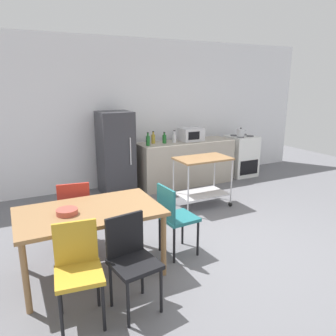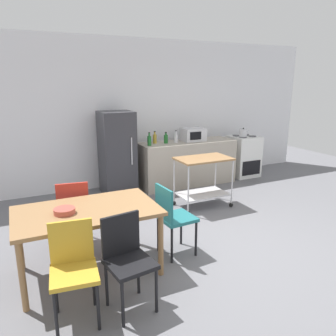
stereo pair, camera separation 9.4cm
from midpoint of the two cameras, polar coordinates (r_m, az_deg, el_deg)
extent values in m
plane|color=slate|center=(4.39, 9.11, -13.49)|extent=(12.00, 12.00, 0.00)
cube|color=white|center=(6.74, -6.55, 9.46)|extent=(8.40, 0.12, 2.90)
cube|color=#A89E8E|center=(6.74, 2.67, 0.91)|extent=(2.00, 0.64, 0.90)
cube|color=olive|center=(3.61, -14.32, -7.39)|extent=(1.50, 0.90, 0.04)
cylinder|color=olive|center=(3.37, -24.38, -17.19)|extent=(0.06, 0.06, 0.71)
cylinder|color=olive|center=(3.63, -1.53, -13.35)|extent=(0.06, 0.06, 0.71)
cylinder|color=olive|center=(4.06, -24.96, -11.62)|extent=(0.06, 0.06, 0.71)
cylinder|color=olive|center=(4.28, -6.03, -8.87)|extent=(0.06, 0.06, 0.71)
cube|color=#B72D23|center=(4.38, -16.63, -7.22)|extent=(0.46, 0.46, 0.04)
cube|color=#B72D23|center=(4.13, -16.77, -5.30)|extent=(0.38, 0.09, 0.40)
cylinder|color=black|center=(4.63, -14.35, -9.10)|extent=(0.03, 0.03, 0.45)
cylinder|color=black|center=(4.63, -18.60, -9.44)|extent=(0.03, 0.03, 0.45)
cylinder|color=black|center=(4.32, -14.02, -10.87)|extent=(0.03, 0.03, 0.45)
cylinder|color=black|center=(4.32, -18.60, -11.24)|extent=(0.03, 0.03, 0.45)
cube|color=gold|center=(3.04, -16.19, -17.55)|extent=(0.45, 0.45, 0.04)
cube|color=gold|center=(3.09, -16.72, -12.34)|extent=(0.38, 0.08, 0.40)
cylinder|color=black|center=(3.04, -19.07, -23.44)|extent=(0.03, 0.03, 0.45)
cylinder|color=black|center=(3.04, -12.14, -22.79)|extent=(0.03, 0.03, 0.45)
cylinder|color=black|center=(3.31, -19.19, -19.87)|extent=(0.03, 0.03, 0.45)
cylinder|color=black|center=(3.32, -12.99, -19.30)|extent=(0.03, 0.03, 0.45)
cube|color=black|center=(3.09, -6.70, -16.38)|extent=(0.45, 0.45, 0.04)
cube|color=black|center=(3.13, -8.43, -11.47)|extent=(0.38, 0.09, 0.40)
cylinder|color=black|center=(3.04, -7.95, -22.62)|extent=(0.03, 0.03, 0.45)
cylinder|color=black|center=(3.17, -2.11, -20.65)|extent=(0.03, 0.03, 0.45)
cylinder|color=black|center=(3.29, -10.83, -19.49)|extent=(0.03, 0.03, 0.45)
cylinder|color=black|center=(3.42, -5.38, -17.87)|extent=(0.03, 0.03, 0.45)
cube|color=#1E666B|center=(4.00, 1.20, -8.69)|extent=(0.43, 0.43, 0.04)
cube|color=#1E666B|center=(3.83, -1.07, -6.23)|extent=(0.06, 0.38, 0.40)
cylinder|color=black|center=(4.07, 4.56, -12.17)|extent=(0.03, 0.03, 0.45)
cylinder|color=black|center=(4.32, 1.91, -10.44)|extent=(0.03, 0.03, 0.45)
cylinder|color=black|center=(3.90, 0.37, -13.37)|extent=(0.03, 0.03, 0.45)
cylinder|color=black|center=(4.16, -2.11, -11.46)|extent=(0.03, 0.03, 0.45)
cube|color=white|center=(7.56, 12.24, 2.11)|extent=(0.60, 0.60, 0.90)
cube|color=black|center=(7.38, 13.63, 0.10)|extent=(0.48, 0.01, 0.32)
cylinder|color=#47474C|center=(7.30, 12.22, 5.35)|extent=(0.16, 0.16, 0.02)
cylinder|color=#47474C|center=(7.46, 13.79, 5.46)|extent=(0.16, 0.16, 0.02)
cylinder|color=#47474C|center=(7.49, 11.08, 5.64)|extent=(0.16, 0.16, 0.02)
cylinder|color=#47474C|center=(7.65, 12.63, 5.74)|extent=(0.16, 0.16, 0.02)
cube|color=#333338|center=(6.20, -9.54, 2.57)|extent=(0.60, 0.60, 1.55)
cylinder|color=silver|center=(5.95, -7.01, 2.91)|extent=(0.02, 0.02, 0.50)
cube|color=olive|center=(5.44, 5.63, 1.65)|extent=(0.90, 0.56, 0.03)
cube|color=silver|center=(5.61, 5.48, -4.47)|extent=(0.83, 0.52, 0.02)
cylinder|color=silver|center=(5.13, 3.03, -3.58)|extent=(0.02, 0.02, 0.76)
sphere|color=black|center=(5.28, 2.97, -7.86)|extent=(0.07, 0.07, 0.07)
cylinder|color=silver|center=(5.58, 10.56, -2.30)|extent=(0.02, 0.02, 0.76)
sphere|color=black|center=(5.71, 10.37, -6.29)|extent=(0.07, 0.07, 0.07)
cylinder|color=silver|center=(5.55, 0.48, -2.13)|extent=(0.02, 0.02, 0.76)
sphere|color=black|center=(5.69, 0.47, -6.13)|extent=(0.07, 0.07, 0.07)
cylinder|color=silver|center=(5.97, 7.68, -1.06)|extent=(0.02, 0.02, 0.76)
sphere|color=black|center=(6.09, 7.55, -4.81)|extent=(0.07, 0.07, 0.07)
cylinder|color=#1E6628|center=(6.18, -3.96, 4.74)|extent=(0.07, 0.07, 0.18)
cylinder|color=#1E6628|center=(6.16, -3.98, 5.85)|extent=(0.03, 0.03, 0.06)
cylinder|color=black|center=(6.16, -3.99, 6.18)|extent=(0.04, 0.04, 0.01)
cylinder|color=gold|center=(6.42, -3.02, 5.08)|extent=(0.08, 0.08, 0.17)
cylinder|color=gold|center=(6.40, -3.04, 6.08)|extent=(0.03, 0.03, 0.06)
cylinder|color=black|center=(6.39, -3.04, 6.39)|extent=(0.04, 0.04, 0.01)
cylinder|color=#1E6628|center=(6.42, -1.06, 5.05)|extent=(0.08, 0.08, 0.16)
cylinder|color=#1E6628|center=(6.40, -1.07, 5.97)|extent=(0.04, 0.04, 0.05)
cylinder|color=black|center=(6.40, -1.07, 6.24)|extent=(0.04, 0.04, 0.01)
cylinder|color=silver|center=(6.51, 0.70, 5.24)|extent=(0.08, 0.08, 0.17)
cylinder|color=silver|center=(6.49, 0.70, 6.23)|extent=(0.04, 0.04, 0.06)
cylinder|color=black|center=(6.49, 0.70, 6.54)|extent=(0.04, 0.04, 0.01)
cube|color=silver|center=(6.71, 3.69, 5.89)|extent=(0.46, 0.34, 0.26)
cube|color=black|center=(6.55, 4.16, 5.65)|extent=(0.25, 0.01, 0.16)
cylinder|color=#B24C3F|center=(3.54, -17.96, -7.28)|extent=(0.22, 0.22, 0.06)
cylinder|color=silver|center=(7.31, 12.23, 6.07)|extent=(0.17, 0.17, 0.16)
sphere|color=black|center=(7.29, 12.27, 6.81)|extent=(0.03, 0.03, 0.03)
cylinder|color=silver|center=(7.38, 12.94, 6.30)|extent=(0.08, 0.02, 0.07)
camera|label=1|loc=(0.05, -90.54, -0.14)|focal=34.88mm
camera|label=2|loc=(0.05, 89.46, 0.14)|focal=34.88mm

